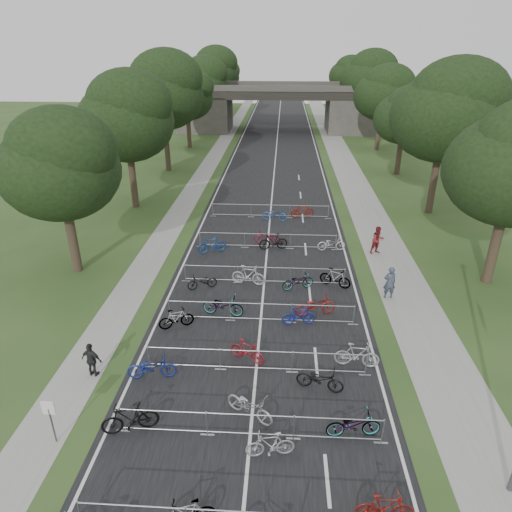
{
  "coord_description": "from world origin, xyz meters",
  "views": [
    {
      "loc": [
        0.92,
        -8.29,
        12.77
      ],
      "look_at": [
        -0.55,
        16.39,
        1.1
      ],
      "focal_mm": 32.0,
      "sensor_mm": 36.0,
      "label": 1
    }
  ],
  "objects_px": {
    "pedestrian_a": "(390,283)",
    "pedestrian_b": "(378,240)",
    "overpass_bridge": "(278,107)",
    "pedestrian_c": "(92,360)",
    "park_sign": "(50,414)"
  },
  "relations": [
    {
      "from": "pedestrian_a",
      "to": "pedestrian_b",
      "type": "bearing_deg",
      "value": -100.12
    },
    {
      "from": "overpass_bridge",
      "to": "pedestrian_c",
      "type": "relative_size",
      "value": 19.65
    },
    {
      "from": "park_sign",
      "to": "overpass_bridge",
      "type": "bearing_deg",
      "value": 83.74
    },
    {
      "from": "overpass_bridge",
      "to": "pedestrian_c",
      "type": "bearing_deg",
      "value": -96.63
    },
    {
      "from": "overpass_bridge",
      "to": "park_sign",
      "type": "height_order",
      "value": "overpass_bridge"
    },
    {
      "from": "park_sign",
      "to": "pedestrian_b",
      "type": "xyz_separation_m",
      "value": [
        14.07,
        16.63,
        -0.33
      ]
    },
    {
      "from": "pedestrian_c",
      "to": "pedestrian_b",
      "type": "bearing_deg",
      "value": -123.63
    },
    {
      "from": "pedestrian_a",
      "to": "pedestrian_c",
      "type": "distance_m",
      "value": 15.47
    },
    {
      "from": "overpass_bridge",
      "to": "pedestrian_b",
      "type": "height_order",
      "value": "overpass_bridge"
    },
    {
      "from": "pedestrian_a",
      "to": "pedestrian_c",
      "type": "height_order",
      "value": "pedestrian_a"
    },
    {
      "from": "overpass_bridge",
      "to": "pedestrian_a",
      "type": "distance_m",
      "value": 51.73
    },
    {
      "from": "pedestrian_b",
      "to": "park_sign",
      "type": "bearing_deg",
      "value": -153.83
    },
    {
      "from": "overpass_bridge",
      "to": "pedestrian_b",
      "type": "xyz_separation_m",
      "value": [
        7.27,
        -45.37,
        -2.6
      ]
    },
    {
      "from": "pedestrian_a",
      "to": "pedestrian_c",
      "type": "xyz_separation_m",
      "value": [
        -13.65,
        -7.26,
        -0.14
      ]
    },
    {
      "from": "overpass_bridge",
      "to": "park_sign",
      "type": "distance_m",
      "value": 62.41
    }
  ]
}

